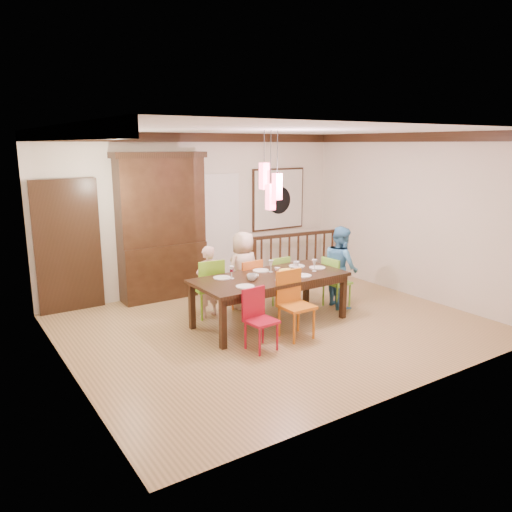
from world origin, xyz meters
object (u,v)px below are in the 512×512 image
china_hutch (162,227)px  person_end_right (341,267)px  chair_far_left (208,283)px  chair_end_right (337,278)px  balustrade (298,255)px  dining_table (270,281)px  person_far_left (207,282)px  person_far_mid (244,270)px

china_hutch → person_end_right: size_ratio=1.87×
chair_far_left → chair_end_right: chair_far_left is taller
balustrade → china_hutch: bearing=179.1°
dining_table → balustrade: balustrade is taller
person_end_right → balustrade: bearing=2.9°
chair_far_left → china_hutch: china_hutch is taller
chair_far_left → dining_table: bearing=134.6°
chair_far_left → balustrade: (2.58, 0.98, -0.04)m
balustrade → dining_table: bearing=-131.0°
balustrade → person_end_right: size_ratio=1.61×
dining_table → chair_far_left: (-0.64, 0.82, -0.14)m
chair_far_left → person_end_right: size_ratio=0.69×
dining_table → balustrade: 2.65m
person_end_right → dining_table: bearing=109.1°
person_far_left → china_hutch: bearing=-93.5°
person_far_left → person_far_mid: size_ratio=0.89×
person_far_left → chair_end_right: bearing=149.4°
balustrade → person_far_left: person_far_left is taller
chair_end_right → person_end_right: bearing=-108.5°
person_far_mid → china_hutch: bearing=-62.3°
dining_table → balustrade: (1.94, 1.80, -0.18)m
chair_far_left → china_hutch: size_ratio=0.37×
chair_end_right → balustrade: (0.52, 1.74, 0.01)m
person_far_mid → person_end_right: 1.64m
dining_table → person_end_right: (1.48, 0.04, 0.01)m
dining_table → person_far_left: bearing=128.8°
person_far_left → person_end_right: person_end_right is taller
china_hutch → balustrade: (2.77, -0.35, -0.79)m
person_end_right → person_far_left: bearing=88.2°
chair_far_left → person_end_right: 2.26m
chair_far_left → person_far_left: person_far_left is taller
dining_table → person_far_mid: bearing=85.2°
chair_end_right → person_far_left: person_far_left is taller
balustrade → person_far_mid: (-1.88, -0.94, 0.15)m
person_far_left → person_end_right: 2.27m
china_hutch → person_end_right: china_hutch is taller
balustrade → person_far_mid: person_far_mid is taller
dining_table → person_end_right: 1.48m
person_far_left → person_far_mid: bearing=174.5°
dining_table → person_end_right: person_end_right is taller
person_end_right → chair_end_right: bearing=94.3°
person_far_left → balustrade: bearing=-169.8°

